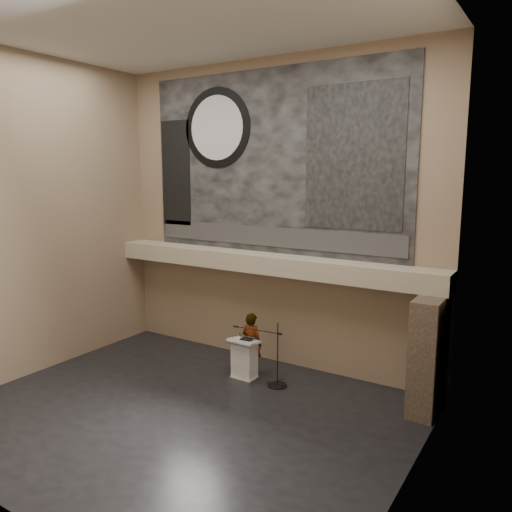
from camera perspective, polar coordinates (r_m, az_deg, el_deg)
The scene contains 20 objects.
floor at distance 12.02m, azimuth -8.54°, elevation -17.47°, with size 10.00×10.00×0.00m, color black.
ceiling at distance 11.13m, azimuth -9.74°, elevation 25.38°, with size 10.00×10.00×0.00m, color silver.
wall_back at distance 14.02m, azimuth 1.75°, elevation 4.70°, with size 10.00×0.02×8.50m, color #887056.
wall_left at distance 14.55m, azimuth -24.14°, elevation 4.05°, with size 0.02×8.00×8.50m, color #887056.
wall_right at distance 8.40m, azimuth 17.56°, elevation 0.94°, with size 0.02×8.00×8.50m, color #887056.
soffit at distance 13.85m, azimuth 0.88°, elevation -0.79°, with size 10.00×0.80×0.50m, color tan.
sprinkler_left at distance 14.74m, azimuth -4.55°, elevation -1.28°, with size 0.04×0.04×0.06m, color #B2893D.
sprinkler_right at distance 13.00m, azimuth 7.95°, elevation -2.83°, with size 0.04×0.04×0.06m, color #B2893D.
banner at distance 13.94m, azimuth 1.71°, elevation 10.64°, with size 8.00×0.05×5.00m, color black.
banner_text_strip at distance 14.02m, azimuth 1.59°, elevation 2.24°, with size 7.76×0.02×0.55m, color #2F2F2F.
banner_clock_rim at distance 14.95m, azimuth -4.50°, elevation 14.38°, with size 2.30×2.30×0.02m, color black.
banner_clock_face at distance 14.94m, azimuth -4.55°, elevation 14.39°, with size 1.84×1.84×0.02m, color silver.
banner_building_print at distance 12.86m, azimuth 11.06°, elevation 11.00°, with size 2.60×0.02×3.60m, color black.
banner_brick_print at distance 15.91m, azimuth -9.13°, elevation 9.32°, with size 1.10×0.02×3.20m, color black.
stone_pier at distance 12.17m, azimuth 19.09°, elevation -10.63°, with size 0.60×1.40×2.70m, color #3D3126.
lectern at distance 13.45m, azimuth -1.34°, elevation -11.73°, with size 0.78×0.57×1.14m.
binder at distance 13.24m, azimuth -1.08°, elevation -9.49°, with size 0.30×0.24×0.04m, color black.
papers at distance 13.28m, azimuth -1.88°, elevation -9.51°, with size 0.19×0.26×0.01m, color white.
speaker_person at distance 13.69m, azimuth -0.49°, elevation -9.99°, with size 0.62×0.41×1.71m, color white.
mic_stand at distance 13.22m, azimuth 2.27°, elevation -13.56°, with size 1.55×0.52×1.68m.
Camera 1 is at (7.06, -8.05, 5.45)m, focal length 35.00 mm.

